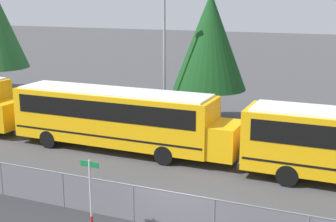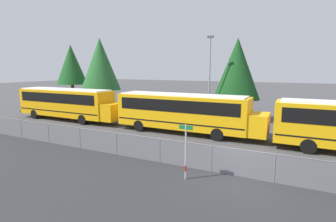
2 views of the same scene
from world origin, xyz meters
The scene contains 5 objects.
fence centered at (0.00, 0.00, 0.73)m, with size 64.55×0.07×1.43m.
school_bus_1 centered at (-6.10, 7.06, 1.94)m, with size 12.58×2.56×3.28m.
street_sign centered at (-2.39, -1.48, 1.46)m, with size 0.70×0.09×2.73m.
light_pole centered at (-5.60, 12.12, 4.62)m, with size 0.60×0.24×8.47m.
tree_2 centered at (-3.47, 14.49, 5.33)m, with size 4.74×4.74×8.42m.
Camera 1 is at (5.81, -14.00, 7.96)m, focal length 50.00 mm.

